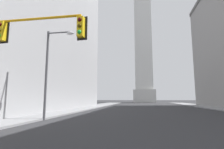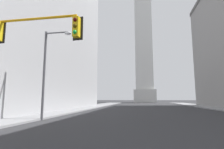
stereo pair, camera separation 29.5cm
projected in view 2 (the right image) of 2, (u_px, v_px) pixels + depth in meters
sidewalk_left at (78, 108)px, 29.65m from camera, size 5.00×89.39×0.15m
obelisk at (143, 36)px, 78.32m from camera, size 9.12×9.12×62.20m
traffic_light_near_left at (21, 43)px, 9.75m from camera, size 5.54×0.52×6.30m
street_lamp at (49, 64)px, 14.82m from camera, size 2.42×0.36×7.55m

